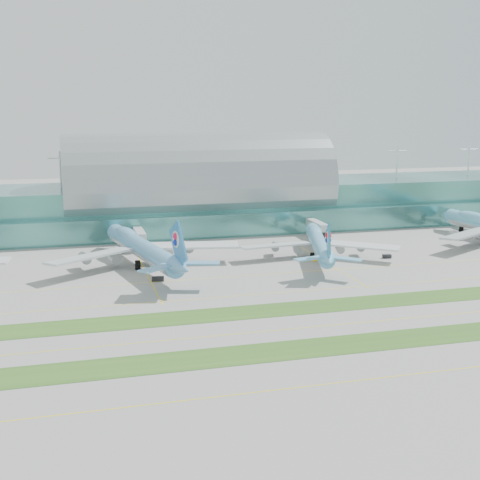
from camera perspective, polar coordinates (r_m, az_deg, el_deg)
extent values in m
plane|color=gray|center=(186.49, 4.40, -6.06)|extent=(700.00, 700.00, 0.00)
cube|color=#3D7A75|center=(306.79, -3.63, 2.95)|extent=(340.00, 42.00, 20.00)
cube|color=#3D7A75|center=(284.48, -2.66, 1.24)|extent=(340.00, 8.00, 10.00)
ellipsoid|color=#9EA5A8|center=(305.42, -3.66, 4.81)|extent=(340.00, 46.20, 16.17)
cylinder|color=white|center=(304.55, -3.68, 6.30)|extent=(0.80, 0.80, 16.00)
cube|color=#B2B7B7|center=(268.80, -8.62, 0.61)|extent=(3.50, 22.00, 3.00)
cylinder|color=black|center=(259.77, -8.35, -0.57)|extent=(1.00, 1.00, 4.00)
cube|color=#B2B7B7|center=(286.64, 6.44, 1.36)|extent=(3.50, 22.00, 3.00)
cylinder|color=black|center=(278.19, 7.17, 0.29)|extent=(1.00, 1.00, 4.00)
cube|color=#B2B7B7|center=(321.43, 19.00, 1.92)|extent=(3.50, 22.00, 3.00)
cube|color=#2D591E|center=(161.84, 7.72, -8.95)|extent=(420.00, 12.00, 0.08)
cube|color=#2D591E|center=(188.28, 4.20, -5.87)|extent=(420.00, 12.00, 0.08)
cube|color=yellow|center=(145.01, 10.82, -11.61)|extent=(420.00, 0.35, 0.01)
cube|color=yellow|center=(174.05, 5.94, -7.41)|extent=(420.00, 0.35, 0.01)
cube|color=yellow|center=(202.79, 2.71, -4.56)|extent=(420.00, 0.35, 0.01)
cube|color=yellow|center=(223.07, 1.00, -3.02)|extent=(420.00, 0.35, 0.01)
cylinder|color=#5D9DCC|center=(236.41, -8.35, -0.70)|extent=(19.71, 65.35, 6.54)
ellipsoid|color=#5D9DCC|center=(253.14, -9.68, 0.51)|extent=(10.13, 20.73, 4.66)
cone|color=#5D9DCC|center=(269.41, -10.73, 0.76)|extent=(7.48, 6.49, 6.54)
cone|color=#5D9DCC|center=(202.32, -5.03, -2.37)|extent=(8.01, 10.56, 6.21)
cube|color=silver|center=(229.42, -12.67, -1.35)|extent=(30.72, 24.18, 1.29)
cylinder|color=#979B9F|center=(236.43, -11.88, -1.48)|extent=(4.69, 6.41, 3.59)
cube|color=silver|center=(241.06, -3.91, -0.46)|extent=(32.55, 13.45, 1.29)
cylinder|color=#979B9F|center=(244.96, -5.44, -0.81)|extent=(4.69, 6.41, 3.59)
cube|color=#2973B9|center=(202.71, -5.28, -0.42)|extent=(3.44, 13.70, 15.20)
cylinder|color=silver|center=(203.35, -5.40, 0.07)|extent=(1.96, 5.15, 5.06)
cylinder|color=black|center=(260.62, -10.06, -0.68)|extent=(1.90, 1.90, 3.16)
cylinder|color=black|center=(232.65, -8.72, -2.14)|extent=(1.90, 1.90, 3.16)
cylinder|color=black|center=(234.60, -7.25, -1.98)|extent=(1.90, 1.90, 3.16)
cylinder|color=#64B3DE|center=(248.13, 6.75, -0.30)|extent=(20.38, 54.47, 5.51)
ellipsoid|color=#64B3DE|center=(262.86, 6.42, 0.73)|extent=(9.62, 17.53, 3.92)
cone|color=#64B3DE|center=(277.07, 6.14, 0.99)|extent=(6.51, 5.78, 5.51)
cone|color=#64B3DE|center=(217.76, 7.57, -1.74)|extent=(7.22, 9.12, 5.23)
cube|color=silver|center=(245.34, 3.07, -0.45)|extent=(27.21, 9.48, 1.08)
cylinder|color=gray|center=(250.61, 3.94, -0.64)|extent=(4.24, 5.53, 3.02)
cube|color=silver|center=(248.63, 10.46, -0.47)|extent=(25.14, 21.65, 1.08)
cylinder|color=gray|center=(253.02, 9.37, -0.65)|extent=(4.24, 5.53, 3.02)
cube|color=teal|center=(218.25, 7.56, -0.20)|extent=(3.71, 11.37, 12.81)
cylinder|color=white|center=(218.84, 7.54, 0.19)|extent=(1.94, 4.32, 4.26)
cylinder|color=black|center=(269.34, 6.29, -0.21)|extent=(1.60, 1.60, 2.66)
cylinder|color=black|center=(245.31, 6.19, -1.40)|extent=(1.60, 1.60, 2.66)
cylinder|color=black|center=(245.86, 7.43, -1.40)|extent=(1.60, 1.60, 2.66)
ellipsoid|color=#60B4D4|center=(303.43, 19.22, 1.86)|extent=(8.35, 20.26, 4.61)
cone|color=#60B4D4|center=(316.39, 17.23, 2.05)|extent=(7.03, 5.92, 6.48)
cube|color=#B9BEC0|center=(276.64, 18.93, 0.51)|extent=(31.28, 21.87, 1.28)
cylinder|color=gray|center=(284.26, 18.90, 0.35)|extent=(4.18, 6.11, 3.55)
cylinder|color=black|center=(309.40, 18.36, 0.86)|extent=(1.88, 1.88, 3.13)
cube|color=black|center=(217.50, -7.02, -3.31)|extent=(4.14, 2.47, 1.43)
cube|color=black|center=(236.49, -6.40, -2.04)|extent=(3.86, 2.38, 1.60)
cube|color=yellow|center=(244.37, 6.51, -1.62)|extent=(3.73, 2.58, 1.35)
cube|color=black|center=(253.03, 12.42, -1.36)|extent=(3.24, 2.16, 1.36)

